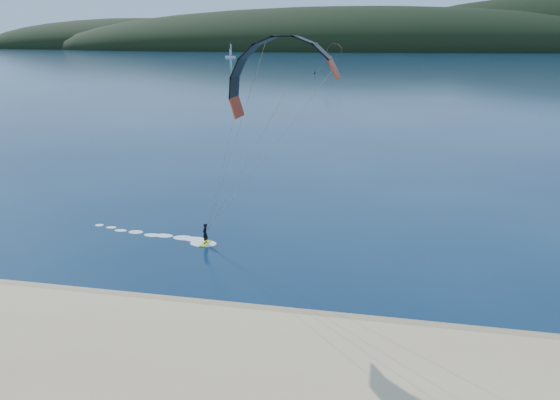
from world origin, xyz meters
TOP-DOWN VIEW (x-y plane):
  - ground at (0.00, 0.00)m, footprint 1800.00×1800.00m
  - wet_sand at (0.00, 4.50)m, footprint 220.00×2.50m
  - headland at (0.63, 745.28)m, footprint 1200.00×310.00m
  - kitesurfer_near at (4.02, 9.13)m, footprint 21.11×8.26m
  - kitesurfer_far at (-12.76, 199.62)m, footprint 11.86×5.40m
  - sailboat at (-117.77, 407.56)m, footprint 8.44×5.44m

SIDE VIEW (x-z plane):
  - ground at x=0.00m, z-range 0.00..0.00m
  - headland at x=0.63m, z-range -70.00..70.00m
  - wet_sand at x=0.00m, z-range 0.00..0.10m
  - sailboat at x=-117.77m, z-range -5.12..6.90m
  - kitesurfer_far at x=-12.76m, z-range 3.35..15.54m
  - kitesurfer_near at x=4.02m, z-range 3.63..18.33m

